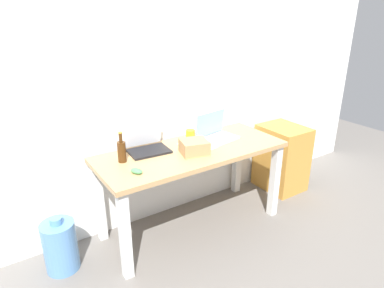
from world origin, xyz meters
TOP-DOWN VIEW (x-y plane):
  - ground_plane at (0.00, 0.00)m, footprint 8.00×8.00m
  - back_wall at (0.00, 0.39)m, footprint 5.20×0.08m
  - desk at (0.00, 0.00)m, footprint 1.62×0.66m
  - laptop_left at (-0.32, 0.19)m, footprint 0.34×0.28m
  - laptop_right at (0.32, 0.09)m, footprint 0.37×0.29m
  - beer_bottle at (-0.58, 0.10)m, footprint 0.07×0.07m
  - computer_mouse at (-0.58, -0.15)m, footprint 0.09×0.12m
  - cardboard_box at (-0.03, -0.08)m, footprint 0.26×0.25m
  - coffee_mug at (0.11, 0.19)m, footprint 0.08×0.08m
  - paper_sheet_center at (-0.01, -0.05)m, footprint 0.28×0.34m
  - paper_sheet_near_back at (0.09, 0.05)m, footprint 0.25×0.32m
  - water_cooler_jug at (-1.13, 0.08)m, footprint 0.25×0.25m
  - filing_cabinet at (1.22, 0.07)m, footprint 0.40×0.48m

SIDE VIEW (x-z plane):
  - ground_plane at x=0.00m, z-range 0.00..0.00m
  - water_cooler_jug at x=-1.13m, z-range -0.02..0.43m
  - filing_cabinet at x=1.22m, z-range 0.00..0.70m
  - desk at x=0.00m, z-range 0.26..1.02m
  - paper_sheet_center at x=-0.01m, z-range 0.76..0.76m
  - paper_sheet_near_back at x=0.09m, z-range 0.76..0.76m
  - computer_mouse at x=-0.58m, z-range 0.76..0.79m
  - coffee_mug at x=0.11m, z-range 0.76..0.85m
  - laptop_left at x=-0.32m, z-range 0.69..0.92m
  - laptop_right at x=0.32m, z-range 0.69..0.93m
  - cardboard_box at x=-0.03m, z-range 0.76..0.87m
  - beer_bottle at x=-0.58m, z-range 0.73..0.97m
  - back_wall at x=0.00m, z-range 0.00..2.60m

